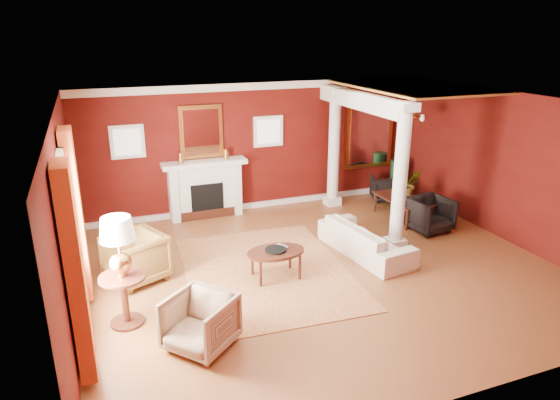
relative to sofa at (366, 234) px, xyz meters
name	(u,v)px	position (x,y,z in m)	size (l,w,h in m)	color
ground	(322,269)	(-1.03, -0.28, -0.40)	(8.00, 8.00, 0.00)	brown
room_shell	(325,158)	(-1.03, -0.28, 1.62)	(8.04, 7.04, 2.92)	#53100B
fireplace	(205,189)	(-2.33, 3.03, 0.25)	(1.85, 0.42, 1.29)	white
overmantel_mirror	(201,132)	(-2.33, 3.17, 1.50)	(0.95, 0.07, 1.15)	#C38839
flank_window_left	(127,142)	(-3.88, 3.18, 1.40)	(0.70, 0.07, 0.70)	white
flank_window_right	(268,131)	(-0.78, 3.18, 1.40)	(0.70, 0.07, 0.70)	white
left_window	(74,239)	(-4.92, -0.88, 1.02)	(0.21, 2.55, 2.60)	white
column_front	(400,177)	(0.67, 0.02, 1.03)	(0.36, 0.36, 2.80)	white
column_back	(334,146)	(0.67, 2.72, 1.03)	(0.36, 0.36, 2.80)	white
header_beam	(360,101)	(0.67, 1.62, 2.22)	(0.30, 3.20, 0.32)	white
amber_ceiling	(413,87)	(1.82, 1.47, 2.47)	(2.30, 3.40, 0.04)	#C48439
dining_mirror	(369,134)	(1.87, 3.17, 1.15)	(1.30, 0.07, 1.70)	#C38839
chandelier	(411,116)	(1.87, 1.52, 1.85)	(0.60, 0.62, 0.75)	#C0823C
crown_trim	(257,86)	(-1.03, 3.18, 2.42)	(8.00, 0.08, 0.16)	white
base_trim	(259,205)	(-1.03, 3.18, -0.34)	(8.00, 0.08, 0.12)	white
rug	(266,271)	(-1.98, -0.03, -0.39)	(2.73, 3.64, 0.01)	maroon
sofa	(366,234)	(0.00, 0.00, 0.00)	(2.04, 0.60, 0.80)	#F7E8CF
armchair_leopard	(135,256)	(-4.12, 0.47, 0.05)	(0.88, 0.82, 0.91)	black
armchair_stripe	(200,320)	(-3.51, -1.76, 0.01)	(0.79, 0.74, 0.82)	tan
coffee_table	(276,253)	(-1.90, -0.29, 0.06)	(0.99, 0.99, 0.50)	black
coffee_book	(277,243)	(-1.85, -0.23, 0.21)	(0.16, 0.02, 0.22)	black
side_table	(120,253)	(-4.38, -0.82, 0.72)	(0.65, 0.65, 1.63)	black
dining_table	(404,202)	(1.72, 1.31, -0.02)	(1.37, 0.48, 0.76)	black
dining_chair_near	(430,213)	(1.82, 0.51, 0.00)	(0.77, 0.72, 0.79)	black
dining_chair_far	(385,187)	(2.04, 2.55, -0.07)	(0.65, 0.61, 0.67)	black
green_urn	(397,182)	(2.47, 2.72, -0.03)	(0.40, 0.40, 0.95)	#143F21
potted_plant	(407,174)	(1.77, 1.34, 0.61)	(0.57, 0.63, 0.49)	#26591E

